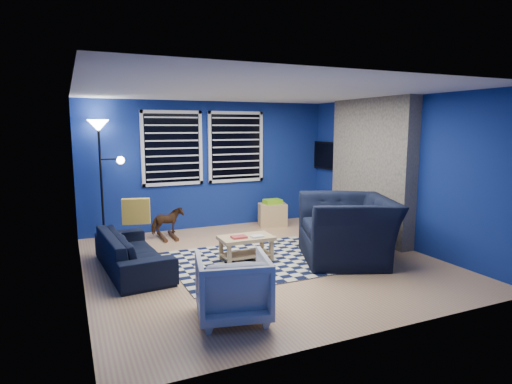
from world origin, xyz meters
TOP-DOWN VIEW (x-y plane):
  - floor at (0.00, 0.00)m, footprint 5.00×5.00m
  - ceiling at (0.00, 0.00)m, footprint 5.00×5.00m
  - wall_back at (0.00, 2.50)m, footprint 5.00×0.00m
  - wall_left at (-2.50, 0.00)m, footprint 0.00×5.00m
  - wall_right at (2.50, 0.00)m, footprint 0.00×5.00m
  - fireplace at (2.36, 0.50)m, footprint 0.65×2.00m
  - window_left at (-0.75, 2.46)m, footprint 1.17×0.06m
  - window_right at (0.55, 2.46)m, footprint 1.17×0.06m
  - tv at (2.45, 2.00)m, footprint 0.07×1.00m
  - rug at (-0.09, 0.05)m, footprint 2.52×2.02m
  - sofa at (-1.84, 0.39)m, footprint 1.92×0.89m
  - armchair_big at (1.22, -0.43)m, footprint 1.84×1.74m
  - armchair_bent at (-1.09, -1.62)m, footprint 0.89×0.90m
  - rocking_horse at (-1.00, 1.93)m, footprint 0.40×0.62m
  - coffee_table at (-0.22, 0.12)m, footprint 0.80×0.47m
  - cabinet at (1.17, 2.04)m, footprint 0.62×0.49m
  - floor_lamp at (-2.04, 2.25)m, footprint 0.58×0.36m
  - throw_pillow at (-1.69, 0.92)m, footprint 0.43×0.21m

SIDE VIEW (x-z plane):
  - floor at x=0.00m, z-range 0.00..0.00m
  - rug at x=-0.09m, z-range 0.00..0.02m
  - cabinet at x=1.17m, z-range -0.03..0.52m
  - sofa at x=-1.84m, z-range 0.00..0.54m
  - coffee_table at x=-0.22m, z-range 0.08..0.48m
  - rocking_horse at x=-1.00m, z-range 0.07..0.55m
  - armchair_bent at x=-1.09m, z-range 0.00..0.69m
  - armchair_big at x=1.22m, z-range 0.00..0.96m
  - throw_pillow at x=-1.69m, z-range 0.54..0.93m
  - fireplace at x=2.36m, z-range -0.05..2.45m
  - wall_back at x=0.00m, z-range -1.25..3.75m
  - wall_left at x=-2.50m, z-range -1.25..3.75m
  - wall_right at x=2.50m, z-range -1.25..3.75m
  - tv at x=2.45m, z-range 1.11..1.69m
  - window_left at x=-0.75m, z-range 0.89..2.31m
  - window_right at x=0.55m, z-range 0.89..2.31m
  - floor_lamp at x=-2.04m, z-range 0.68..2.80m
  - ceiling at x=0.00m, z-range 2.50..2.50m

